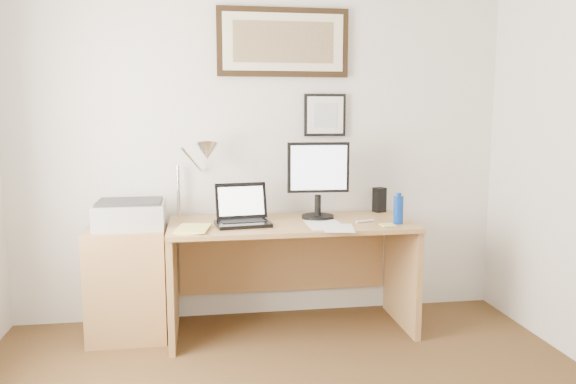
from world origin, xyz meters
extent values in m
cube|color=silver|center=(0.00, 2.00, 1.25)|extent=(3.50, 0.02, 2.50)
cube|color=#A07443|center=(-0.92, 1.68, 0.36)|extent=(0.50, 0.40, 0.73)
cylinder|color=#0B3294|center=(0.83, 1.46, 0.84)|extent=(0.06, 0.06, 0.18)
cylinder|color=#0B3294|center=(0.83, 1.46, 0.94)|extent=(0.03, 0.03, 0.02)
cube|color=black|center=(0.85, 1.90, 0.84)|extent=(0.10, 0.09, 0.18)
cube|color=white|center=(0.35, 1.50, 0.75)|extent=(0.22, 0.32, 0.00)
cube|color=white|center=(0.41, 1.37, 0.75)|extent=(0.23, 0.29, 0.00)
cube|color=#E5E36C|center=(0.74, 1.39, 0.76)|extent=(0.09, 0.09, 0.01)
cylinder|color=white|center=(0.63, 1.54, 0.76)|extent=(0.14, 0.06, 0.02)
imported|color=#E7E36C|center=(-0.58, 1.47, 0.76)|extent=(0.24, 0.29, 0.02)
cube|color=#A07443|center=(0.15, 1.63, 0.73)|extent=(1.60, 0.70, 0.03)
cube|color=#A07443|center=(-0.63, 1.63, 0.36)|extent=(0.04, 0.65, 0.72)
cube|color=#A07443|center=(0.93, 1.63, 0.36)|extent=(0.04, 0.65, 0.72)
cube|color=#A07443|center=(0.15, 1.96, 0.45)|extent=(1.50, 0.03, 0.55)
cube|color=black|center=(-0.17, 1.56, 0.76)|extent=(0.37, 0.28, 0.02)
cube|color=black|center=(-0.17, 1.59, 0.78)|extent=(0.29, 0.16, 0.00)
cube|color=black|center=(-0.17, 1.69, 0.89)|extent=(0.35, 0.12, 0.23)
cube|color=white|center=(-0.17, 1.68, 0.89)|extent=(0.30, 0.09, 0.18)
cylinder|color=black|center=(0.35, 1.74, 0.76)|extent=(0.22, 0.22, 0.02)
cylinder|color=black|center=(0.35, 1.74, 0.84)|extent=(0.04, 0.04, 0.14)
cube|color=black|center=(0.35, 1.73, 1.10)|extent=(0.42, 0.05, 0.34)
cube|color=white|center=(0.35, 1.71, 1.10)|extent=(0.38, 0.02, 0.30)
cube|color=#A9A9AB|center=(-0.89, 1.70, 0.81)|extent=(0.44, 0.34, 0.16)
cube|color=#2F2F2F|center=(-0.89, 1.70, 0.90)|extent=(0.40, 0.30, 0.02)
cylinder|color=silver|center=(-0.59, 1.92, 0.93)|extent=(0.02, 0.02, 0.36)
cylinder|color=silver|center=(-0.49, 1.86, 1.15)|extent=(0.15, 0.23, 0.19)
cone|color=silver|center=(-0.39, 1.80, 1.21)|extent=(0.16, 0.18, 0.15)
cube|color=black|center=(0.15, 1.98, 1.95)|extent=(0.92, 0.03, 0.47)
cube|color=beige|center=(0.15, 1.96, 1.95)|extent=(0.84, 0.01, 0.39)
cube|color=brown|center=(0.15, 1.95, 1.95)|extent=(0.70, 0.00, 0.28)
cube|color=black|center=(0.45, 1.98, 1.45)|extent=(0.30, 0.02, 0.30)
cube|color=white|center=(0.45, 1.96, 1.45)|extent=(0.26, 0.00, 0.26)
cube|color=silver|center=(0.45, 1.96, 1.45)|extent=(0.17, 0.00, 0.17)
camera|label=1|loc=(-0.43, -1.97, 1.47)|focal=35.00mm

